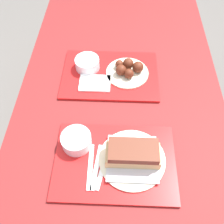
% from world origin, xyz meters
% --- Properties ---
extents(ground_plane, '(12.00, 12.00, 0.00)m').
position_xyz_m(ground_plane, '(0.00, 0.00, 0.00)').
color(ground_plane, '#605B56').
extents(picnic_table, '(0.88, 1.78, 0.76)m').
position_xyz_m(picnic_table, '(0.00, 0.00, 0.67)').
color(picnic_table, maroon).
rests_on(picnic_table, ground_plane).
extents(picnic_bench_far, '(0.84, 0.28, 0.43)m').
position_xyz_m(picnic_bench_far, '(0.00, 1.11, 0.36)').
color(picnic_bench_far, maroon).
rests_on(picnic_bench_far, ground_plane).
extents(tray_near, '(0.43, 0.30, 0.01)m').
position_xyz_m(tray_near, '(-0.01, -0.21, 0.77)').
color(tray_near, red).
rests_on(tray_near, picnic_table).
extents(tray_far, '(0.43, 0.30, 0.01)m').
position_xyz_m(tray_far, '(-0.05, 0.21, 0.77)').
color(tray_far, red).
rests_on(tray_far, picnic_table).
extents(bowl_coleslaw_near, '(0.11, 0.11, 0.05)m').
position_xyz_m(bowl_coleslaw_near, '(-0.16, -0.15, 0.80)').
color(bowl_coleslaw_near, silver).
rests_on(bowl_coleslaw_near, tray_near).
extents(brisket_sandwich_plate, '(0.24, 0.24, 0.09)m').
position_xyz_m(brisket_sandwich_plate, '(0.05, -0.21, 0.81)').
color(brisket_sandwich_plate, beige).
rests_on(brisket_sandwich_plate, tray_near).
extents(plastic_fork_near, '(0.04, 0.17, 0.00)m').
position_xyz_m(plastic_fork_near, '(-0.08, -0.24, 0.78)').
color(plastic_fork_near, white).
rests_on(plastic_fork_near, tray_near).
extents(plastic_knife_near, '(0.05, 0.17, 0.00)m').
position_xyz_m(plastic_knife_near, '(-0.05, -0.24, 0.78)').
color(plastic_knife_near, white).
rests_on(plastic_knife_near, tray_near).
extents(plastic_spoon_near, '(0.02, 0.17, 0.00)m').
position_xyz_m(plastic_spoon_near, '(-0.10, -0.24, 0.78)').
color(plastic_spoon_near, white).
rests_on(plastic_spoon_near, tray_near).
extents(bowl_coleslaw_far, '(0.11, 0.11, 0.05)m').
position_xyz_m(bowl_coleslaw_far, '(-0.15, 0.25, 0.80)').
color(bowl_coleslaw_far, silver).
rests_on(bowl_coleslaw_far, tray_far).
extents(wings_plate_far, '(0.19, 0.19, 0.06)m').
position_xyz_m(wings_plate_far, '(0.03, 0.22, 0.79)').
color(wings_plate_far, beige).
rests_on(wings_plate_far, tray_far).
extents(napkin_far, '(0.14, 0.10, 0.01)m').
position_xyz_m(napkin_far, '(-0.11, 0.15, 0.78)').
color(napkin_far, white).
rests_on(napkin_far, tray_far).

